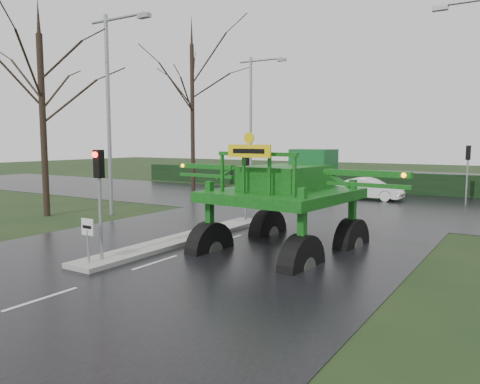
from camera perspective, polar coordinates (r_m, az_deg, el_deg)
The scene contains 15 objects.
ground at distance 14.97m, azimuth -10.22°, elevation -8.52°, with size 140.00×140.00×0.00m, color black.
road_main at distance 23.18m, azimuth 6.68°, elevation -3.20°, with size 14.00×80.00×0.02m, color black.
road_cross at distance 28.66m, azimuth 11.85°, elevation -1.48°, with size 80.00×12.00×0.02m, color black.
median_island at distance 17.99m, azimuth -6.84°, elevation -5.69°, with size 1.20×10.00×0.16m, color gray.
hedge_row at distance 36.15m, azimuth 16.30°, elevation 1.17°, with size 44.00×0.90×1.50m, color black.
keep_left_sign at distance 14.65m, azimuth -18.06°, elevation -4.82°, with size 0.50×0.07×1.35m.
traffic_signal_near at distance 14.76m, azimuth -16.80°, elevation 1.32°, with size 0.26×0.33×3.52m.
traffic_signal_mid at distance 21.31m, azimuth 0.69°, elevation 3.02°, with size 0.26×0.33×3.52m.
traffic_signal_far at distance 30.87m, azimuth 26.03°, elevation 3.39°, with size 0.26×0.33×3.52m.
street_light_left_near at distance 24.62m, azimuth -15.30°, elevation 11.15°, with size 3.85×0.30×10.00m.
street_light_left_far at distance 35.62m, azimuth 1.75°, elevation 9.78°, with size 3.85×0.30×10.00m.
tree_left_near at distance 25.53m, azimuth -23.00°, elevation 10.38°, with size 6.30×6.30×10.85m.
tree_left_far at distance 36.47m, azimuth -5.84°, elevation 11.49°, with size 7.70×7.70×13.26m.
crop_sprayer at distance 16.16m, azimuth -3.21°, elevation 1.29°, with size 9.05×5.98×5.07m.
white_sedan at distance 31.48m, azimuth 15.47°, elevation -0.90°, with size 1.47×4.21×1.39m, color white.
Camera 1 is at (9.80, -10.66, 3.79)m, focal length 35.00 mm.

